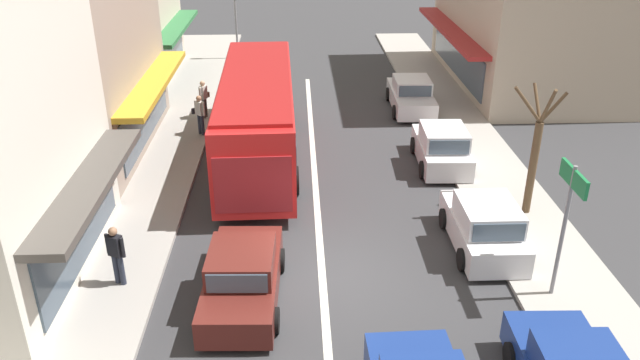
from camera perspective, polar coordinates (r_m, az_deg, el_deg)
name	(u,v)px	position (r m, az deg, el deg)	size (l,w,h in m)	color
ground_plane	(322,276)	(16.63, 0.20, -8.79)	(140.00, 140.00, 0.00)	#353538
lane_centre_line	(317,205)	(20.05, -0.29, -2.28)	(0.20, 28.00, 0.01)	silver
sidewalk_left	(119,180)	(22.66, -17.93, 0.03)	(5.20, 44.00, 0.14)	#A39E96
kerb_right	(490,174)	(22.84, 15.27, 0.57)	(2.80, 44.00, 0.12)	#A39E96
shopfront_mid_block	(29,52)	(25.09, -25.10, 10.53)	(8.81, 9.07, 7.71)	gray
shopfront_far_end	(102,10)	(33.85, -19.31, 14.45)	(7.29, 9.08, 7.18)	beige
city_bus	(257,111)	(22.79, -5.75, 6.28)	(2.94, 10.92, 3.23)	red
sedan_behind_bus_near	(243,277)	(15.56, -7.07, -8.78)	(2.01, 4.26, 1.47)	#561E19
parked_hatchback_kerb_second	(484,227)	(18.01, 14.75, -4.14)	(1.83, 3.70, 1.54)	silver
parked_hatchback_kerb_third	(442,148)	(22.94, 11.07, 2.92)	(1.92, 3.76, 1.54)	silver
parked_sedan_kerb_rear	(411,95)	(28.64, 8.33, 7.67)	(1.97, 4.24, 1.47)	silver
traffic_light_downstreet	(236,10)	(36.38, -7.73, 15.14)	(0.32, 0.24, 4.20)	gray
directional_road_sign	(569,202)	(15.59, 21.81, -1.92)	(0.10, 1.40, 3.60)	gray
street_tree_right	(534,156)	(19.67, 18.99, 2.08)	(1.61, 1.64, 4.30)	brown
pedestrian_with_handbag_near	(200,113)	(25.42, -10.94, 6.08)	(0.58, 0.52, 1.63)	#232838
pedestrian_browsing_midblock	(116,252)	(16.44, -18.15, -6.28)	(0.52, 0.36, 1.63)	#232838
pedestrian_far_walker	(204,97)	(27.33, -10.59, 7.50)	(0.40, 0.65, 1.63)	#4C4742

